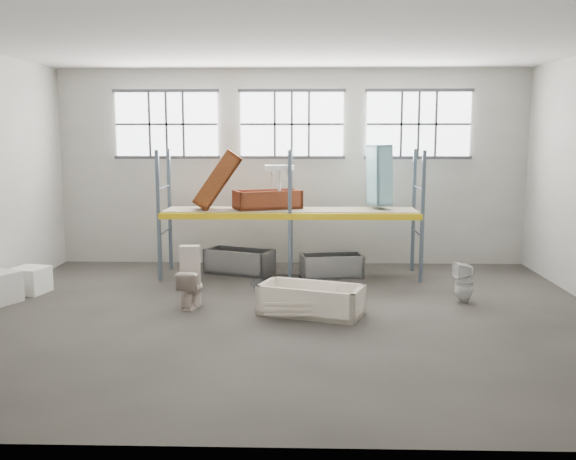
{
  "coord_description": "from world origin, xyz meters",
  "views": [
    {
      "loc": [
        0.37,
        -11.44,
        3.35
      ],
      "look_at": [
        0.0,
        1.5,
        1.4
      ],
      "focal_mm": 39.75,
      "sensor_mm": 36.0,
      "label": 1
    }
  ],
  "objects_px": {
    "toilet_beige": "(191,288)",
    "rust_tub_flat": "(267,199)",
    "steel_tub_right": "(331,265)",
    "bathtub_beige": "(311,300)",
    "steel_tub_left": "(239,261)",
    "cistern_tall": "(190,276)",
    "blue_tub_upright": "(379,175)",
    "toilet_white": "(464,282)",
    "bucket": "(312,308)"
  },
  "relations": [
    {
      "from": "cistern_tall",
      "to": "toilet_white",
      "type": "height_order",
      "value": "cistern_tall"
    },
    {
      "from": "steel_tub_right",
      "to": "bathtub_beige",
      "type": "bearing_deg",
      "value": -98.9
    },
    {
      "from": "blue_tub_upright",
      "to": "toilet_white",
      "type": "bearing_deg",
      "value": -60.64
    },
    {
      "from": "steel_tub_left",
      "to": "blue_tub_upright",
      "type": "height_order",
      "value": "blue_tub_upright"
    },
    {
      "from": "bathtub_beige",
      "to": "rust_tub_flat",
      "type": "bearing_deg",
      "value": 125.79
    },
    {
      "from": "toilet_beige",
      "to": "steel_tub_right",
      "type": "xyz_separation_m",
      "value": [
        2.84,
        2.81,
        -0.11
      ]
    },
    {
      "from": "bathtub_beige",
      "to": "cistern_tall",
      "type": "distance_m",
      "value": 2.44
    },
    {
      "from": "bathtub_beige",
      "to": "cistern_tall",
      "type": "bearing_deg",
      "value": -173.23
    },
    {
      "from": "toilet_beige",
      "to": "bucket",
      "type": "distance_m",
      "value": 2.44
    },
    {
      "from": "bathtub_beige",
      "to": "steel_tub_left",
      "type": "distance_m",
      "value": 3.92
    },
    {
      "from": "steel_tub_right",
      "to": "bucket",
      "type": "height_order",
      "value": "steel_tub_right"
    },
    {
      "from": "blue_tub_upright",
      "to": "bucket",
      "type": "relative_size",
      "value": 3.91
    },
    {
      "from": "toilet_beige",
      "to": "steel_tub_left",
      "type": "distance_m",
      "value": 3.17
    },
    {
      "from": "bathtub_beige",
      "to": "steel_tub_right",
      "type": "distance_m",
      "value": 3.27
    },
    {
      "from": "rust_tub_flat",
      "to": "bucket",
      "type": "bearing_deg",
      "value": -74.13
    },
    {
      "from": "steel_tub_right",
      "to": "bucket",
      "type": "bearing_deg",
      "value": -98.08
    },
    {
      "from": "steel_tub_right",
      "to": "bucket",
      "type": "distance_m",
      "value": 3.49
    },
    {
      "from": "cistern_tall",
      "to": "bucket",
      "type": "relative_size",
      "value": 3.32
    },
    {
      "from": "rust_tub_flat",
      "to": "blue_tub_upright",
      "type": "height_order",
      "value": "blue_tub_upright"
    },
    {
      "from": "steel_tub_left",
      "to": "steel_tub_right",
      "type": "xyz_separation_m",
      "value": [
        2.23,
        -0.29,
        -0.03
      ]
    },
    {
      "from": "toilet_white",
      "to": "blue_tub_upright",
      "type": "distance_m",
      "value": 3.57
    },
    {
      "from": "rust_tub_flat",
      "to": "bucket",
      "type": "relative_size",
      "value": 4.26
    },
    {
      "from": "cistern_tall",
      "to": "toilet_white",
      "type": "relative_size",
      "value": 1.47
    },
    {
      "from": "steel_tub_left",
      "to": "cistern_tall",
      "type": "bearing_deg",
      "value": -102.14
    },
    {
      "from": "steel_tub_left",
      "to": "blue_tub_upright",
      "type": "xyz_separation_m",
      "value": [
        3.34,
        0.0,
        2.1
      ]
    },
    {
      "from": "toilet_white",
      "to": "steel_tub_left",
      "type": "xyz_separation_m",
      "value": [
        -4.8,
        2.58,
        -0.11
      ]
    },
    {
      "from": "toilet_white",
      "to": "steel_tub_right",
      "type": "relative_size",
      "value": 0.57
    },
    {
      "from": "bathtub_beige",
      "to": "steel_tub_left",
      "type": "relative_size",
      "value": 1.18
    },
    {
      "from": "toilet_beige",
      "to": "bathtub_beige",
      "type": "bearing_deg",
      "value": 177.53
    },
    {
      "from": "rust_tub_flat",
      "to": "toilet_beige",
      "type": "bearing_deg",
      "value": -113.68
    },
    {
      "from": "toilet_white",
      "to": "bucket",
      "type": "bearing_deg",
      "value": -77.57
    },
    {
      "from": "bathtub_beige",
      "to": "toilet_white",
      "type": "xyz_separation_m",
      "value": [
        3.08,
        0.94,
        0.13
      ]
    },
    {
      "from": "cistern_tall",
      "to": "blue_tub_upright",
      "type": "distance_m",
      "value": 5.31
    },
    {
      "from": "steel_tub_left",
      "to": "toilet_white",
      "type": "bearing_deg",
      "value": -28.26
    },
    {
      "from": "toilet_white",
      "to": "steel_tub_right",
      "type": "xyz_separation_m",
      "value": [
        -2.57,
        2.29,
        -0.14
      ]
    },
    {
      "from": "toilet_beige",
      "to": "rust_tub_flat",
      "type": "xyz_separation_m",
      "value": [
        1.31,
        2.99,
        1.45
      ]
    },
    {
      "from": "toilet_beige",
      "to": "rust_tub_flat",
      "type": "bearing_deg",
      "value": -106.07
    },
    {
      "from": "bathtub_beige",
      "to": "toilet_beige",
      "type": "distance_m",
      "value": 2.37
    },
    {
      "from": "bathtub_beige",
      "to": "bucket",
      "type": "bearing_deg",
      "value": -67.29
    },
    {
      "from": "bucket",
      "to": "bathtub_beige",
      "type": "bearing_deg",
      "value": 93.59
    },
    {
      "from": "blue_tub_upright",
      "to": "bathtub_beige",
      "type": "bearing_deg",
      "value": -114.76
    },
    {
      "from": "cistern_tall",
      "to": "steel_tub_left",
      "type": "bearing_deg",
      "value": 72.38
    },
    {
      "from": "steel_tub_left",
      "to": "rust_tub_flat",
      "type": "relative_size",
      "value": 1.04
    },
    {
      "from": "toilet_beige",
      "to": "blue_tub_upright",
      "type": "height_order",
      "value": "blue_tub_upright"
    },
    {
      "from": "steel_tub_right",
      "to": "blue_tub_upright",
      "type": "distance_m",
      "value": 2.42
    },
    {
      "from": "cistern_tall",
      "to": "rust_tub_flat",
      "type": "height_order",
      "value": "rust_tub_flat"
    },
    {
      "from": "steel_tub_left",
      "to": "rust_tub_flat",
      "type": "xyz_separation_m",
      "value": [
        0.7,
        -0.11,
        1.52
      ]
    },
    {
      "from": "bathtub_beige",
      "to": "steel_tub_right",
      "type": "xyz_separation_m",
      "value": [
        0.51,
        3.23,
        -0.01
      ]
    },
    {
      "from": "steel_tub_right",
      "to": "rust_tub_flat",
      "type": "bearing_deg",
      "value": 173.27
    },
    {
      "from": "bucket",
      "to": "toilet_beige",
      "type": "bearing_deg",
      "value": 164.62
    }
  ]
}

